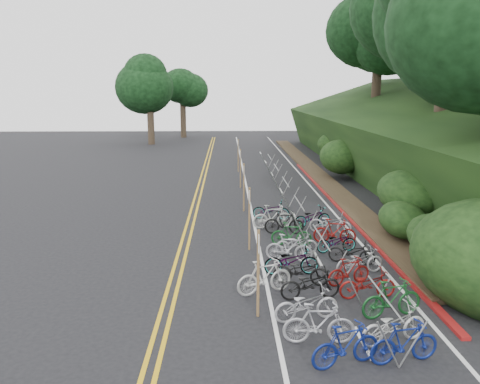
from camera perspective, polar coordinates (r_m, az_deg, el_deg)
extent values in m
plane|color=black|center=(13.88, -0.41, -13.92)|extent=(120.00, 120.00, 0.00)
cube|color=gold|center=(23.34, -6.22, -2.99)|extent=(0.12, 80.00, 0.01)
cube|color=gold|center=(23.32, -5.48, -2.99)|extent=(0.12, 80.00, 0.01)
cube|color=silver|center=(23.30, 1.54, -2.95)|extent=(0.12, 80.00, 0.01)
cube|color=silver|center=(23.90, 11.66, -2.81)|extent=(0.12, 80.00, 0.01)
cube|color=silver|center=(12.57, 14.77, -17.32)|extent=(0.10, 1.60, 0.01)
cube|color=silver|center=(17.87, 9.40, -7.92)|extent=(0.10, 1.60, 0.01)
cube|color=silver|center=(23.51, 6.66, -2.89)|extent=(0.10, 1.60, 0.01)
cube|color=silver|center=(29.29, 5.00, 0.18)|extent=(0.10, 1.60, 0.01)
cube|color=silver|center=(35.15, 3.90, 2.23)|extent=(0.10, 1.60, 0.01)
cube|color=silver|center=(41.05, 3.11, 3.70)|extent=(0.10, 1.60, 0.01)
cube|color=silver|center=(46.97, 2.51, 4.79)|extent=(0.10, 1.60, 0.01)
cube|color=maroon|center=(25.89, 11.74, -1.55)|extent=(0.25, 28.00, 0.10)
cube|color=black|center=(37.24, 20.21, 6.42)|extent=(12.32, 44.00, 9.11)
cube|color=#382819|center=(35.60, 9.20, 2.36)|extent=(1.40, 44.00, 0.16)
ellipsoid|color=#284C19|center=(17.89, 23.20, -5.26)|extent=(2.00, 2.80, 1.60)
ellipsoid|color=#284C19|center=(22.52, 19.93, -0.18)|extent=(2.60, 3.64, 2.08)
ellipsoid|color=#284C19|center=(28.39, 17.90, 3.32)|extent=(2.20, 3.08, 1.76)
ellipsoid|color=#284C19|center=(33.74, 12.25, 4.24)|extent=(3.00, 4.20, 2.40)
ellipsoid|color=#284C19|center=(39.68, 11.21, 5.69)|extent=(2.40, 3.36, 1.92)
ellipsoid|color=#284C19|center=(43.78, 11.77, 7.17)|extent=(2.80, 3.92, 2.24)
ellipsoid|color=#284C19|center=(20.50, 19.21, -3.18)|extent=(1.80, 2.52, 1.44)
ellipsoid|color=#284C19|center=(32.32, 16.98, 5.50)|extent=(3.20, 4.48, 2.56)
cylinder|color=#2D2319|center=(26.92, 23.46, 9.74)|extent=(0.81, 0.81, 5.79)
cylinder|color=#2D2319|center=(35.24, 21.87, 12.02)|extent=(0.85, 0.85, 6.57)
cylinder|color=#2D2319|center=(42.41, 16.20, 10.98)|extent=(0.79, 0.79, 5.41)
ellipsoid|color=black|center=(42.62, 16.61, 17.52)|extent=(7.21, 7.21, 6.85)
cylinder|color=#2D2319|center=(50.79, 16.26, 12.34)|extent=(0.83, 0.83, 6.18)
ellipsoid|color=black|center=(51.16, 16.66, 18.69)|extent=(8.58, 8.58, 8.16)
cylinder|color=#2D2319|center=(55.26, -10.82, 8.33)|extent=(0.77, 0.77, 5.02)
ellipsoid|color=black|center=(55.15, -11.02, 13.07)|extent=(6.87, 6.87, 6.52)
cylinder|color=#2D2319|center=(62.83, -6.93, 8.73)|extent=(0.75, 0.75, 4.64)
ellipsoid|color=black|center=(62.71, -7.03, 12.49)|extent=(6.01, 6.01, 5.71)
cylinder|color=gray|center=(12.27, 17.20, -12.13)|extent=(0.05, 2.61, 0.05)
cylinder|color=gray|center=(11.43, 17.61, -17.35)|extent=(0.59, 0.04, 1.16)
cylinder|color=gray|center=(11.61, 20.34, -17.04)|extent=(0.59, 0.04, 1.16)
cylinder|color=gray|center=(13.47, 14.23, -12.41)|extent=(0.59, 0.04, 1.16)
cylinder|color=gray|center=(13.63, 16.55, -12.25)|extent=(0.59, 0.04, 1.16)
cylinder|color=gray|center=(16.55, 9.85, -5.40)|extent=(0.05, 3.00, 0.05)
cylinder|color=gray|center=(15.40, 9.76, -9.04)|extent=(0.58, 0.04, 1.13)
cylinder|color=gray|center=(15.51, 11.82, -8.96)|extent=(0.58, 0.04, 1.13)
cylinder|color=gray|center=(17.99, 8.03, -5.82)|extent=(0.58, 0.04, 1.13)
cylinder|color=gray|center=(18.09, 9.79, -5.77)|extent=(0.58, 0.04, 1.13)
cylinder|color=gray|center=(21.29, 7.23, -1.33)|extent=(0.05, 3.00, 0.05)
cylinder|color=gray|center=(20.06, 7.00, -3.87)|extent=(0.58, 0.04, 1.13)
cylinder|color=gray|center=(20.15, 8.58, -3.84)|extent=(0.58, 0.04, 1.13)
cylinder|color=gray|center=(22.74, 5.96, -1.91)|extent=(0.58, 0.04, 1.13)
cylinder|color=gray|center=(22.82, 7.36, -1.90)|extent=(0.58, 0.04, 1.13)
cylinder|color=gray|center=(26.13, 5.58, 1.25)|extent=(0.05, 3.00, 0.05)
cylinder|color=gray|center=(24.86, 5.31, -0.67)|extent=(0.58, 0.04, 1.13)
cylinder|color=gray|center=(24.93, 6.58, -0.66)|extent=(0.58, 0.04, 1.13)
cylinder|color=gray|center=(27.58, 4.62, 0.64)|extent=(0.58, 0.04, 1.13)
cylinder|color=gray|center=(27.64, 5.77, 0.64)|extent=(0.58, 0.04, 1.13)
cylinder|color=gray|center=(31.02, 4.44, 3.02)|extent=(0.05, 3.00, 0.05)
cylinder|color=gray|center=(29.72, 4.17, 1.49)|extent=(0.58, 0.04, 1.13)
cylinder|color=gray|center=(29.78, 5.24, 1.50)|extent=(0.58, 0.04, 1.13)
cylinder|color=gray|center=(32.46, 3.68, 2.42)|extent=(0.58, 0.04, 1.13)
cylinder|color=gray|center=(32.52, 4.66, 2.42)|extent=(0.58, 0.04, 1.13)
cylinder|color=gray|center=(35.94, 3.61, 4.31)|extent=(0.05, 3.00, 0.05)
cylinder|color=gray|center=(34.62, 3.35, 3.05)|extent=(0.58, 0.04, 1.13)
cylinder|color=gray|center=(34.68, 4.27, 3.05)|extent=(0.58, 0.04, 1.13)
cylinder|color=gray|center=(37.38, 2.98, 3.74)|extent=(0.58, 0.04, 1.13)
cylinder|color=gray|center=(37.43, 3.84, 3.74)|extent=(0.58, 0.04, 1.13)
cylinder|color=brown|center=(12.90, 2.23, -9.94)|extent=(0.08, 0.08, 2.50)
cube|color=silver|center=(12.59, 2.26, -6.15)|extent=(0.02, 0.40, 0.50)
cylinder|color=brown|center=(18.14, 1.15, -3.31)|extent=(0.08, 0.08, 2.50)
cube|color=silver|center=(17.92, 1.16, -0.54)|extent=(0.02, 0.40, 0.50)
cylinder|color=brown|center=(23.96, 0.47, 0.55)|extent=(0.08, 0.08, 2.50)
cube|color=silver|center=(23.80, 0.47, 2.67)|extent=(0.02, 0.40, 0.50)
cylinder|color=brown|center=(29.86, 0.05, 2.89)|extent=(0.08, 0.08, 2.50)
cube|color=silver|center=(29.73, 0.05, 4.61)|extent=(0.02, 0.40, 0.50)
cylinder|color=brown|center=(35.79, -0.23, 4.46)|extent=(0.08, 0.08, 2.50)
cube|color=silver|center=(35.68, -0.23, 5.89)|extent=(0.02, 0.40, 0.50)
imported|color=beige|center=(14.55, 2.99, -10.28)|extent=(1.14, 1.89, 1.10)
imported|color=navy|center=(11.32, 12.79, -17.74)|extent=(1.01, 1.81, 1.05)
imported|color=navy|center=(11.79, 19.42, -16.90)|extent=(0.80, 1.77, 1.03)
imported|color=#9E9EA3|center=(12.05, 9.61, -15.55)|extent=(0.58, 1.81, 1.08)
imported|color=beige|center=(12.52, 18.21, -15.16)|extent=(1.20, 1.96, 0.97)
imported|color=#9E9EA3|center=(13.11, 8.11, -13.37)|extent=(1.04, 1.92, 0.96)
imported|color=#144C1E|center=(13.77, 18.02, -12.26)|extent=(0.92, 1.88, 1.09)
imported|color=black|center=(14.36, 8.55, -11.01)|extent=(0.88, 1.90, 0.96)
imported|color=maroon|center=(14.76, 15.27, -10.76)|extent=(0.76, 1.79, 0.91)
imported|color=black|center=(15.33, 7.45, -9.48)|extent=(1.00, 1.88, 0.94)
imported|color=maroon|center=(15.57, 13.15, -9.38)|extent=(0.91, 1.60, 0.92)
imported|color=slate|center=(16.06, 6.29, -8.34)|extent=(0.71, 1.88, 0.98)
imported|color=#9E9EA3|center=(16.57, 14.38, -8.13)|extent=(1.01, 1.83, 0.91)
imported|color=#9E9EA3|center=(17.22, 6.01, -6.80)|extent=(0.87, 1.78, 1.03)
imported|color=black|center=(17.44, 13.48, -7.10)|extent=(1.13, 1.77, 0.88)
imported|color=#9E9EA3|center=(18.06, 6.89, -6.21)|extent=(0.65, 1.65, 0.85)
imported|color=slate|center=(18.49, 11.67, -5.96)|extent=(0.82, 1.66, 0.83)
imported|color=#144C1E|center=(18.91, 6.30, -5.13)|extent=(0.70, 1.69, 0.98)
imported|color=maroon|center=(19.45, 11.48, -4.72)|extent=(0.82, 1.79, 1.04)
imported|color=black|center=(20.43, 5.41, -3.70)|extent=(0.66, 1.77, 1.04)
imported|color=#9E9EA3|center=(20.77, 10.96, -3.72)|extent=(1.20, 1.93, 0.96)
imported|color=beige|center=(21.18, 4.00, -3.00)|extent=(0.81, 1.89, 1.10)
imported|color=slate|center=(21.49, 8.77, -3.08)|extent=(1.24, 1.96, 0.97)
imported|color=slate|center=(22.64, 3.83, -2.21)|extent=(0.96, 1.87, 0.94)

